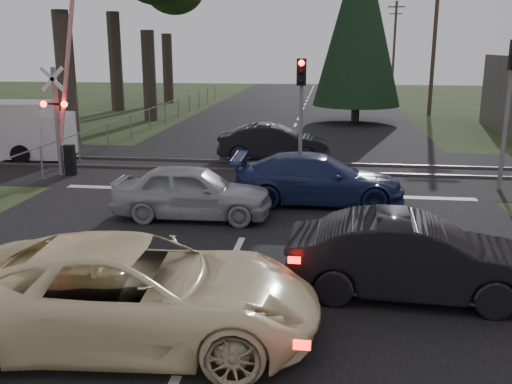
% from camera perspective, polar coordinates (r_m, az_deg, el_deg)
% --- Properties ---
extents(ground, '(120.00, 120.00, 0.00)m').
position_cam_1_polar(ground, '(10.40, -4.67, -11.45)').
color(ground, '#293216').
rests_on(ground, ground).
extents(road, '(14.00, 100.00, 0.01)m').
position_cam_1_polar(road, '(19.76, 1.37, 1.23)').
color(road, black).
rests_on(road, ground).
extents(rail_corridor, '(120.00, 8.00, 0.01)m').
position_cam_1_polar(rail_corridor, '(21.71, 1.93, 2.44)').
color(rail_corridor, black).
rests_on(rail_corridor, ground).
extents(stop_line, '(13.00, 0.35, 0.00)m').
position_cam_1_polar(stop_line, '(18.03, 0.75, -0.05)').
color(stop_line, silver).
rests_on(stop_line, ground).
extents(rail_near, '(120.00, 0.12, 0.10)m').
position_cam_1_polar(rail_near, '(20.92, 1.72, 2.10)').
color(rail_near, '#59544C').
rests_on(rail_near, ground).
extents(rail_far, '(120.00, 0.12, 0.10)m').
position_cam_1_polar(rail_far, '(22.48, 2.13, 2.97)').
color(rail_far, '#59544C').
rests_on(rail_far, ground).
extents(crossing_signal, '(1.62, 0.38, 6.96)m').
position_cam_1_polar(crossing_signal, '(21.23, -18.74, 7.02)').
color(crossing_signal, slate).
rests_on(crossing_signal, ground).
extents(traffic_signal_center, '(0.32, 0.48, 4.10)m').
position_cam_1_polar(traffic_signal_center, '(19.91, 4.53, 9.46)').
color(traffic_signal_center, slate).
rests_on(traffic_signal_center, ground).
extents(utility_pole_mid, '(1.80, 0.26, 9.00)m').
position_cam_1_polar(utility_pole_mid, '(39.66, 17.40, 14.14)').
color(utility_pole_mid, '#4C3D2D').
rests_on(utility_pole_mid, ground).
extents(utility_pole_far, '(1.80, 0.26, 9.00)m').
position_cam_1_polar(utility_pole_far, '(64.45, 13.67, 14.28)').
color(utility_pole_far, '#4C3D2D').
rests_on(utility_pole_far, ground).
extents(conifer_tree, '(5.20, 5.20, 11.00)m').
position_cam_1_polar(conifer_tree, '(35.19, 10.29, 16.65)').
color(conifer_tree, '#473D33').
rests_on(conifer_tree, ground).
extents(fence_left, '(0.10, 36.00, 1.20)m').
position_cam_1_polar(fence_left, '(33.43, -9.77, 6.49)').
color(fence_left, slate).
rests_on(fence_left, ground).
extents(cream_coupe, '(6.06, 3.17, 1.63)m').
position_cam_1_polar(cream_coupe, '(9.20, -12.23, -9.76)').
color(cream_coupe, '#F8E9B2').
rests_on(cream_coupe, ground).
extents(dark_hatchback, '(4.68, 1.83, 1.52)m').
position_cam_1_polar(dark_hatchback, '(10.89, 15.40, -6.37)').
color(dark_hatchback, black).
rests_on(dark_hatchback, ground).
extents(silver_car, '(4.28, 1.78, 1.45)m').
position_cam_1_polar(silver_car, '(15.36, -6.36, 0.02)').
color(silver_car, '#9EA1A5').
rests_on(silver_car, ground).
extents(blue_sedan, '(5.05, 2.17, 1.45)m').
position_cam_1_polar(blue_sedan, '(16.80, 6.21, 1.29)').
color(blue_sedan, navy).
rests_on(blue_sedan, ground).
extents(dark_car_far, '(4.51, 1.80, 1.46)m').
position_cam_1_polar(dark_car_far, '(22.97, 1.80, 4.95)').
color(dark_car_far, black).
rests_on(dark_car_far, ground).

